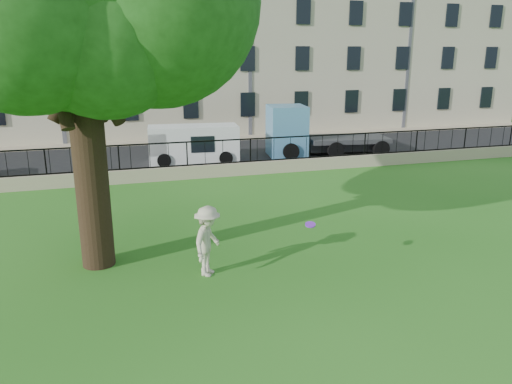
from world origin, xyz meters
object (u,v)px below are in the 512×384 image
object	(u,v)px
man	(208,241)
white_van	(194,144)
frisbee	(310,225)
blue_truck	(327,130)

from	to	relation	value
man	white_van	bearing A→B (deg)	25.61
man	frisbee	bearing A→B (deg)	-73.19
man	frisbee	world-z (taller)	man
frisbee	blue_truck	size ratio (longest dim) A/B	0.04
man	white_van	world-z (taller)	white_van
man	blue_truck	bearing A→B (deg)	-0.94
blue_truck	frisbee	bearing A→B (deg)	-108.18
white_van	blue_truck	size ratio (longest dim) A/B	0.70
white_van	blue_truck	bearing A→B (deg)	5.48
frisbee	white_van	world-z (taller)	white_van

